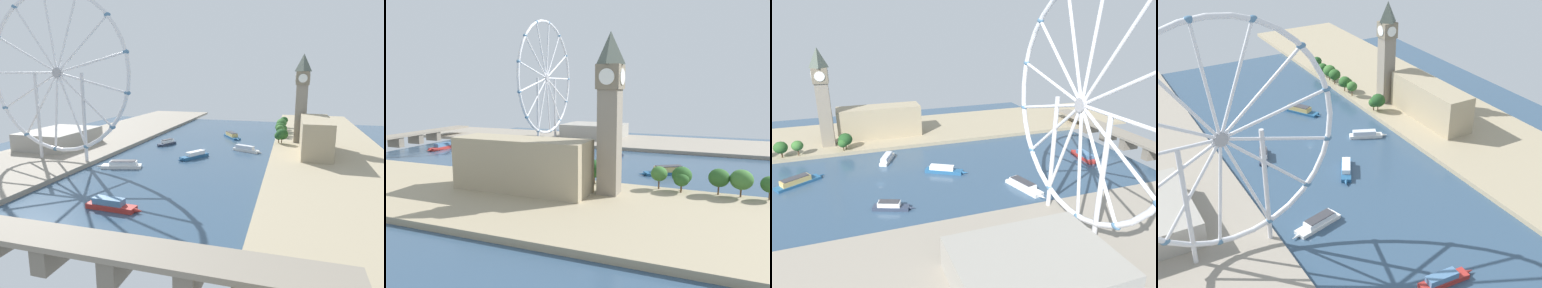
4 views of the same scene
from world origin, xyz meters
TOP-DOWN VIEW (x-y plane):
  - ground_plane at (0.00, 0.00)m, footprint 382.32×382.32m
  - riverbank_left at (-106.16, 0.00)m, footprint 90.00×520.00m
  - riverbank_right at (106.16, 0.00)m, footprint 90.00×520.00m
  - clock_tower at (-83.15, -32.72)m, footprint 12.63×12.63m
  - parliament_block at (-94.31, 11.22)m, footprint 22.00×71.89m
  - tree_row_embankment at (-65.81, -70.43)m, footprint 13.91×113.87m
  - ferris_wheel at (84.56, 87.03)m, footprint 114.73×3.20m
  - riverside_hall at (118.67, 46.56)m, footprint 46.96×62.94m
  - river_bridge at (0.00, 205.45)m, footprint 194.32×16.52m
  - tour_boat_0 at (5.91, 155.95)m, footprint 29.84×7.70m
  - tour_boat_1 at (-16.76, -51.76)m, footprint 21.56×31.35m
  - tour_boat_2 at (37.28, 86.63)m, footprint 32.39×14.92m
  - tour_boat_3 at (-3.61, 44.87)m, footprint 18.95×29.03m
  - tour_boat_4 at (-39.49, 9.64)m, footprint 26.52×14.39m
  - tour_boat_5 at (35.43, 2.14)m, footprint 12.71×24.15m

SIDE VIEW (x-z plane):
  - ground_plane at x=0.00m, z-range 0.00..0.00m
  - riverbank_left at x=-106.16m, z-range 0.00..3.00m
  - riverbank_right at x=106.16m, z-range 0.00..3.00m
  - tour_boat_5 at x=35.43m, z-range -0.49..4.72m
  - tour_boat_4 at x=-39.49m, z-range -0.38..4.81m
  - tour_boat_3 at x=-3.61m, z-range -0.45..4.90m
  - tour_boat_2 at x=37.28m, z-range -0.43..4.89m
  - tour_boat_0 at x=5.91m, z-range -0.50..5.11m
  - tour_boat_1 at x=-16.76m, z-range -0.48..5.20m
  - river_bridge at x=0.00m, z-range 2.42..13.63m
  - riverside_hall at x=118.67m, z-range 3.00..17.20m
  - tree_row_embankment at x=-65.81m, z-range 4.31..18.08m
  - parliament_block at x=-94.31m, z-range 3.00..30.38m
  - clock_tower at x=-83.15m, z-range 4.71..84.75m
  - ferris_wheel at x=84.56m, z-range 5.30..124.76m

